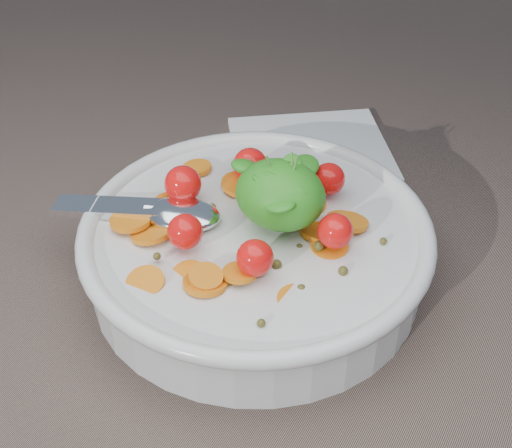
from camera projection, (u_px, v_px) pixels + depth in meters
The scene contains 3 objects.
ground at pixel (222, 277), 0.57m from camera, with size 6.00×6.00×0.00m, color #735D52.
bowl at pixel (256, 247), 0.55m from camera, with size 0.29×0.27×0.11m.
napkin at pixel (311, 149), 0.70m from camera, with size 0.15×0.13×0.01m, color white.
Camera 1 is at (0.22, -0.35, 0.39)m, focal length 50.00 mm.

